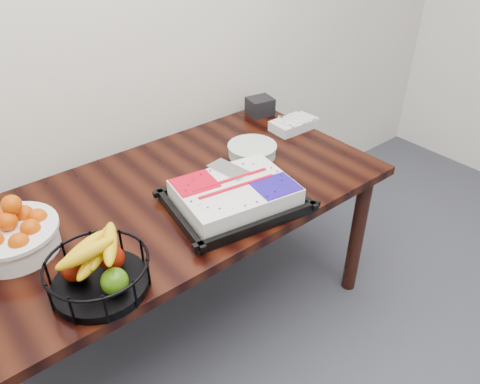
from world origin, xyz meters
TOP-DOWN VIEW (x-y plane):
  - table at (0.00, 2.00)m, footprint 1.80×0.90m
  - cake_tray at (0.16, 1.77)m, footprint 0.55×0.46m
  - tangerine_bowl at (-0.59, 2.05)m, footprint 0.31×0.31m
  - fruit_basket at (-0.44, 1.69)m, footprint 0.32×0.32m
  - plate_stack at (0.47, 2.03)m, footprint 0.23×0.23m
  - fork_bag at (0.80, 2.11)m, footprint 0.21×0.14m
  - napkin_box at (0.80, 2.35)m, footprint 0.15×0.13m

SIDE VIEW (x-z plane):
  - table at x=0.00m, z-range 0.29..1.04m
  - plate_stack at x=0.47m, z-range 0.75..0.81m
  - fork_bag at x=0.80m, z-range 0.75..0.81m
  - napkin_box at x=0.80m, z-range 0.75..0.84m
  - cake_tray at x=0.16m, z-range 0.75..0.85m
  - fruit_basket at x=-0.44m, z-range 0.74..0.91m
  - tangerine_bowl at x=-0.59m, z-range 0.74..0.93m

